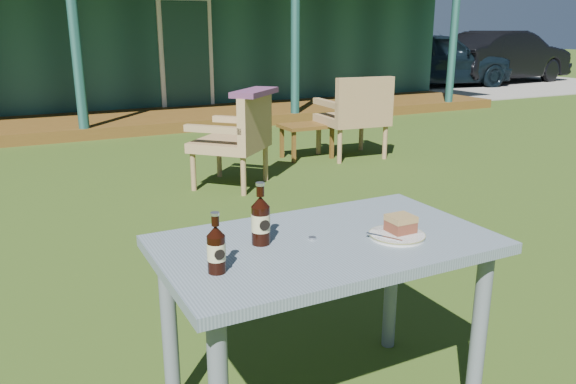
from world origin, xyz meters
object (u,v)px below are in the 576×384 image
armchair_right (356,113)px  cola_bottle_far (216,249)px  armchair_left (238,136)px  cake_slice (401,223)px  cola_bottle_near (261,220)px  car_near (433,59)px  cafe_table (325,265)px  car_far (504,57)px  side_table (307,129)px  plate (397,235)px

armchair_right → cola_bottle_far: bearing=-128.8°
cola_bottle_far → armchair_left: (1.42, 3.32, -0.30)m
cake_slice → cola_bottle_near: cola_bottle_near is taller
cola_bottle_far → armchair_right: 4.96m
armchair_left → armchair_right: bearing=17.8°
car_near → cafe_table: size_ratio=3.52×
car_far → cola_bottle_far: 16.01m
cake_slice → cola_bottle_near: 0.52m
cafe_table → side_table: (2.15, 4.02, -0.28)m
plate → cake_slice: bearing=28.7°
car_far → cola_bottle_near: bearing=123.6°
cafe_table → cola_bottle_near: 0.30m
car_near → cafe_table: (-9.25, -10.05, -0.10)m
plate → cola_bottle_near: cola_bottle_near is taller
car_near → armchair_right: bearing=141.4°
cola_bottle_far → armchair_right: (3.10, 3.86, -0.27)m
car_near → side_table: size_ratio=7.04×
cola_bottle_near → armchair_left: bearing=69.3°
cake_slice → side_table: (1.89, 4.11, -0.42)m
car_near → plate: 13.57m
cola_bottle_far → car_far: bearing=39.6°
cafe_table → side_table: size_ratio=2.00×
cake_slice → cola_bottle_far: (-0.71, -0.00, 0.03)m
cafe_table → side_table: bearing=61.9°
armchair_left → cola_bottle_far: bearing=-113.1°
cola_bottle_far → side_table: 4.89m
cafe_table → cola_bottle_near: size_ratio=5.37×
car_near → cake_slice: bearing=146.3°
plate → cake_slice: cake_slice is taller
car_far → armchair_left: car_far is taller
cola_bottle_near → cola_bottle_far: bearing=-144.5°
car_far → car_near: bearing=85.2°
car_near → cola_bottle_far: bearing=144.1°
car_near → car_far: bearing=-80.9°
car_near → cola_bottle_near: 13.76m
car_far → side_table: 11.49m
side_table → cake_slice: bearing=-114.7°
car_near → cake_slice: 13.54m
plate → cola_bottle_near: (-0.47, 0.17, 0.08)m
cola_bottle_far → armchair_left: size_ratio=0.22×
cake_slice → armchair_right: bearing=58.2°
car_far → plate: bearing=125.1°
car_near → armchair_left: bearing=137.3°
armchair_right → side_table: size_ratio=1.58×
armchair_right → plate: bearing=-122.0°
armchair_right → side_table: 0.60m
car_near → side_table: car_near is taller
cola_bottle_far → side_table: cola_bottle_far is taller
cake_slice → side_table: size_ratio=0.15×
cafe_table → cola_bottle_near: (-0.23, 0.07, 0.19)m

